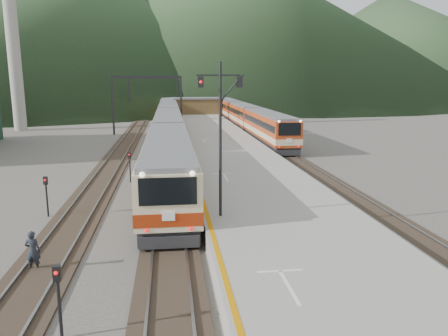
{
  "coord_description": "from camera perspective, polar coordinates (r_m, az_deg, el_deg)",
  "views": [
    {
      "loc": [
        0.14,
        -6.47,
        7.47
      ],
      "look_at": [
        3.48,
        20.26,
        2.0
      ],
      "focal_mm": 35.0,
      "sensor_mm": 36.0,
      "label": 1
    }
  ],
  "objects": [
    {
      "name": "track_main",
      "position": [
        47.06,
        -7.21,
        2.34
      ],
      "size": [
        2.6,
        200.0,
        0.23
      ],
      "color": "black",
      "rests_on": "ground"
    },
    {
      "name": "track_far",
      "position": [
        47.34,
        -13.28,
        2.18
      ],
      "size": [
        2.6,
        200.0,
        0.23
      ],
      "color": "black",
      "rests_on": "ground"
    },
    {
      "name": "track_second",
      "position": [
        48.41,
        6.54,
        2.61
      ],
      "size": [
        2.6,
        200.0,
        0.23
      ],
      "color": "black",
      "rests_on": "ground"
    },
    {
      "name": "platform",
      "position": [
        45.34,
        -0.12,
        2.64
      ],
      "size": [
        8.0,
        100.0,
        1.0
      ],
      "primitive_type": "cube",
      "color": "gray",
      "rests_on": "ground"
    },
    {
      "name": "gantry_near",
      "position": [
        61.57,
        -10.04,
        9.56
      ],
      "size": [
        9.55,
        0.25,
        8.0
      ],
      "color": "black",
      "rests_on": "ground"
    },
    {
      "name": "gantry_far",
      "position": [
        86.54,
        -9.24,
        10.09
      ],
      "size": [
        9.55,
        0.25,
        8.0
      ],
      "color": "black",
      "rests_on": "ground"
    },
    {
      "name": "smokestack",
      "position": [
        72.36,
        -26.02,
        16.34
      ],
      "size": [
        1.8,
        1.8,
        30.0
      ],
      "primitive_type": "cylinder",
      "color": "#9E998E",
      "rests_on": "ground"
    },
    {
      "name": "station_shed",
      "position": [
        84.79,
        -3.45,
        8.15
      ],
      "size": [
        9.4,
        4.4,
        3.1
      ],
      "color": "brown",
      "rests_on": "platform"
    },
    {
      "name": "hill_a",
      "position": [
        201.79,
        -19.45,
        17.27
      ],
      "size": [
        180.0,
        180.0,
        60.0
      ],
      "primitive_type": "cone",
      "color": "#253E21",
      "rests_on": "ground"
    },
    {
      "name": "hill_b",
      "position": [
        240.23,
        0.08,
        18.66
      ],
      "size": [
        220.0,
        220.0,
        75.0
      ],
      "primitive_type": "cone",
      "color": "#253E21",
      "rests_on": "ground"
    },
    {
      "name": "hill_c",
      "position": [
        243.38,
        20.46,
        14.92
      ],
      "size": [
        160.0,
        160.0,
        50.0
      ],
      "primitive_type": "cone",
      "color": "#253E21",
      "rests_on": "ground"
    },
    {
      "name": "main_train",
      "position": [
        69.78,
        -7.27,
        6.95
      ],
      "size": [
        3.0,
        103.03,
        3.67
      ],
      "color": "beige",
      "rests_on": "track_main"
    },
    {
      "name": "second_train",
      "position": [
        69.02,
        2.39,
        6.81
      ],
      "size": [
        2.67,
        54.92,
        3.26
      ],
      "color": "#AB3B16",
      "rests_on": "track_second"
    },
    {
      "name": "signal_mast",
      "position": [
        20.38,
        -0.48,
        5.69
      ],
      "size": [
        2.2,
        0.27,
        7.26
      ],
      "color": "black",
      "rests_on": "platform"
    },
    {
      "name": "short_signal_a",
      "position": [
        13.9,
        -20.82,
        -14.92
      ],
      "size": [
        0.23,
        0.17,
        2.27
      ],
      "color": "black",
      "rests_on": "ground"
    },
    {
      "name": "short_signal_b",
      "position": [
        32.73,
        -12.2,
        0.64
      ],
      "size": [
        0.23,
        0.18,
        2.27
      ],
      "color": "black",
      "rests_on": "ground"
    },
    {
      "name": "short_signal_c",
      "position": [
        25.91,
        -22.19,
        -2.8
      ],
      "size": [
        0.22,
        0.16,
        2.27
      ],
      "color": "black",
      "rests_on": "ground"
    },
    {
      "name": "worker",
      "position": [
        19.11,
        -23.7,
        -9.88
      ],
      "size": [
        0.64,
        0.46,
        1.65
      ],
      "primitive_type": "imported",
      "rotation": [
        0.0,
        0.0,
        3.04
      ],
      "color": "#1F232B",
      "rests_on": "ground"
    }
  ]
}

